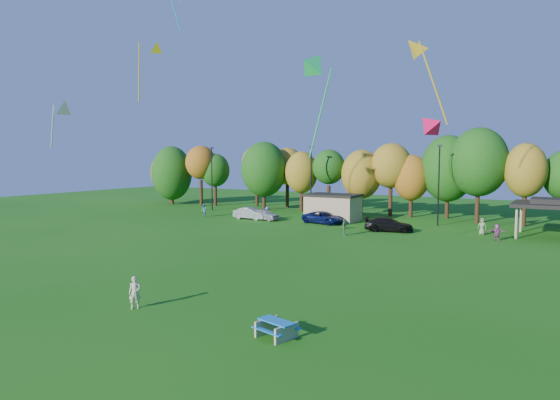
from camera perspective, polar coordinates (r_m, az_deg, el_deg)
The scene contains 21 objects.
ground at distance 23.90m, azimuth -10.14°, elevation -14.06°, with size 160.00×160.00×0.00m, color #19600F.
tree_line at distance 64.64m, azimuth 16.16°, elevation 3.15°, with size 93.57×10.55×11.15m.
lamp_posts at distance 58.62m, azimuth 17.68°, elevation 1.95°, with size 64.50×0.25×9.09m.
utility_building at distance 60.75m, azimuth 6.07°, elevation -0.83°, with size 6.30×4.30×3.25m.
pavilion at distance 54.35m, azimuth 29.37°, elevation -0.45°, with size 8.20×6.20×3.77m.
picnic_table at distance 22.16m, azimuth -0.41°, elevation -14.36°, with size 2.00×1.80×0.74m.
kite_flyer at distance 26.97m, azimuth -16.25°, elevation -10.12°, with size 0.61×0.40×1.66m, color beige.
car_a at distance 61.14m, azimuth -1.80°, elevation -1.66°, with size 1.64×4.08×1.39m, color #BEBEBE.
car_b at distance 62.01m, azimuth -3.36°, elevation -1.54°, with size 1.55×4.45×1.47m, color #97979C.
car_c at distance 58.14m, azimuth 4.98°, elevation -2.01°, with size 2.33×5.06×1.40m, color #0D174F.
car_d at distance 53.07m, azimuth 12.32°, elevation -2.76°, with size 2.03×4.98×1.45m, color black.
far_person_1 at distance 53.54m, azimuth 22.09°, elevation -2.82°, with size 0.82×0.54×1.68m, color gray.
far_person_2 at distance 50.30m, azimuth 23.55°, elevation -3.40°, with size 1.47×0.47×1.59m, color #A84689.
far_person_3 at distance 65.11m, azimuth -8.71°, elevation -1.18°, with size 0.82×0.64×1.69m, color teal.
far_person_4 at distance 61.44m, azimuth -1.48°, elevation -1.53°, with size 1.03×0.59×1.59m, color #5560BB.
far_person_5 at distance 49.52m, azimuth 7.33°, elevation -3.13°, with size 0.95×0.39×1.62m, color #588A54.
kite_0 at distance 37.20m, azimuth -23.50°, elevation 9.76°, with size 2.29×1.57×3.52m.
kite_2 at distance 31.78m, azimuth 15.10°, elevation 16.39°, with size 3.22×2.05×5.46m.
kite_4 at distance 35.22m, azimuth 4.05°, elevation 15.31°, with size 2.30×4.61×7.63m.
kite_11 at distance 22.99m, azimuth 16.60°, elevation 8.33°, with size 1.67×1.53×1.37m.
kite_13 at distance 45.97m, azimuth -14.00°, elevation 16.57°, with size 2.86×2.47×5.38m.
Camera 1 is at (14.73, -17.15, 7.77)m, focal length 32.00 mm.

